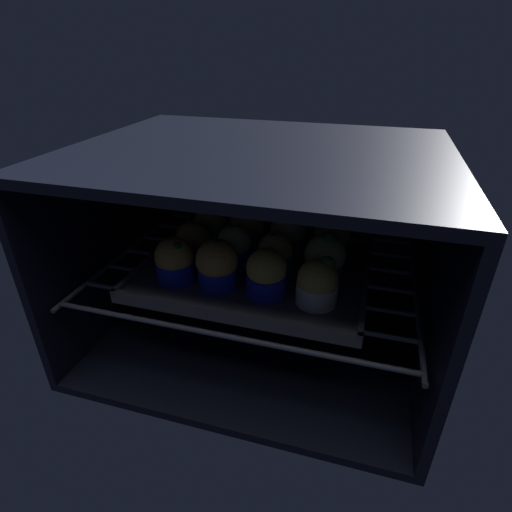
{
  "coord_description": "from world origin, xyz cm",
  "views": [
    {
      "loc": [
        17.11,
        -38.27,
        50.64
      ],
      "look_at": [
        0.0,
        20.43,
        17.26
      ],
      "focal_mm": 28.16,
      "sensor_mm": 36.0,
      "label": 1
    }
  ],
  "objects_px": {
    "muffin_row0_col2": "(266,273)",
    "muffin_row0_col3": "(318,283)",
    "muffin_row2_col1": "(247,227)",
    "muffin_row1_col0": "(193,242)",
    "muffin_row1_col3": "(325,258)",
    "muffin_row1_col1": "(234,246)",
    "muffin_row2_col2": "(288,232)",
    "muffin_row1_col2": "(275,253)",
    "baking_tray": "(256,269)",
    "muffin_row0_col1": "(217,265)",
    "muffin_row2_col0": "(211,224)",
    "muffin_row0_col0": "(175,261)",
    "muffin_row2_col3": "(331,238)"
  },
  "relations": [
    {
      "from": "baking_tray",
      "to": "muffin_row1_col3",
      "type": "bearing_deg",
      "value": -0.37
    },
    {
      "from": "muffin_row1_col2",
      "to": "muffin_row2_col2",
      "type": "bearing_deg",
      "value": 86.53
    },
    {
      "from": "muffin_row2_col3",
      "to": "muffin_row1_col0",
      "type": "bearing_deg",
      "value": -161.92
    },
    {
      "from": "muffin_row0_col1",
      "to": "muffin_row2_col2",
      "type": "distance_m",
      "value": 0.18
    },
    {
      "from": "muffin_row1_col1",
      "to": "muffin_row2_col1",
      "type": "relative_size",
      "value": 0.94
    },
    {
      "from": "muffin_row1_col1",
      "to": "muffin_row1_col3",
      "type": "bearing_deg",
      "value": 0.94
    },
    {
      "from": "muffin_row0_col2",
      "to": "muffin_row1_col3",
      "type": "bearing_deg",
      "value": 43.58
    },
    {
      "from": "muffin_row2_col1",
      "to": "muffin_row1_col2",
      "type": "bearing_deg",
      "value": -46.06
    },
    {
      "from": "muffin_row1_col0",
      "to": "muffin_row1_col3",
      "type": "height_order",
      "value": "muffin_row1_col3"
    },
    {
      "from": "muffin_row0_col2",
      "to": "muffin_row0_col3",
      "type": "distance_m",
      "value": 0.08
    },
    {
      "from": "muffin_row1_col2",
      "to": "muffin_row2_col3",
      "type": "bearing_deg",
      "value": 43.38
    },
    {
      "from": "muffin_row0_col0",
      "to": "muffin_row0_col3",
      "type": "relative_size",
      "value": 0.98
    },
    {
      "from": "muffin_row1_col0",
      "to": "muffin_row2_col1",
      "type": "relative_size",
      "value": 0.87
    },
    {
      "from": "muffin_row1_col3",
      "to": "muffin_row2_col0",
      "type": "xyz_separation_m",
      "value": [
        -0.23,
        0.08,
        -0.0
      ]
    },
    {
      "from": "muffin_row0_col0",
      "to": "muffin_row2_col0",
      "type": "distance_m",
      "value": 0.15
    },
    {
      "from": "muffin_row0_col0",
      "to": "muffin_row2_col2",
      "type": "relative_size",
      "value": 0.98
    },
    {
      "from": "muffin_row1_col1",
      "to": "muffin_row0_col3",
      "type": "bearing_deg",
      "value": -25.46
    },
    {
      "from": "baking_tray",
      "to": "muffin_row2_col2",
      "type": "xyz_separation_m",
      "value": [
        0.04,
        0.08,
        0.04
      ]
    },
    {
      "from": "muffin_row1_col3",
      "to": "muffin_row2_col3",
      "type": "relative_size",
      "value": 1.08
    },
    {
      "from": "muffin_row1_col3",
      "to": "muffin_row0_col2",
      "type": "bearing_deg",
      "value": -136.42
    },
    {
      "from": "muffin_row0_col1",
      "to": "baking_tray",
      "type": "bearing_deg",
      "value": 61.57
    },
    {
      "from": "muffin_row2_col0",
      "to": "muffin_row2_col1",
      "type": "relative_size",
      "value": 0.96
    },
    {
      "from": "muffin_row0_col3",
      "to": "muffin_row1_col3",
      "type": "xyz_separation_m",
      "value": [
        -0.0,
        0.08,
        0.0
      ]
    },
    {
      "from": "muffin_row1_col3",
      "to": "muffin_row2_col0",
      "type": "relative_size",
      "value": 1.09
    },
    {
      "from": "muffin_row0_col3",
      "to": "muffin_row0_col1",
      "type": "bearing_deg",
      "value": 179.59
    },
    {
      "from": "muffin_row0_col1",
      "to": "muffin_row2_col0",
      "type": "bearing_deg",
      "value": 115.2
    },
    {
      "from": "muffin_row1_col0",
      "to": "muffin_row1_col2",
      "type": "distance_m",
      "value": 0.15
    },
    {
      "from": "muffin_row2_col1",
      "to": "muffin_row1_col0",
      "type": "bearing_deg",
      "value": -137.11
    },
    {
      "from": "baking_tray",
      "to": "muffin_row0_col1",
      "type": "height_order",
      "value": "muffin_row0_col1"
    },
    {
      "from": "muffin_row1_col0",
      "to": "muffin_row2_col2",
      "type": "height_order",
      "value": "muffin_row2_col2"
    },
    {
      "from": "muffin_row2_col0",
      "to": "muffin_row1_col1",
      "type": "bearing_deg",
      "value": -46.78
    },
    {
      "from": "muffin_row1_col0",
      "to": "muffin_row1_col1",
      "type": "bearing_deg",
      "value": -2.94
    },
    {
      "from": "muffin_row1_col1",
      "to": "muffin_row1_col2",
      "type": "height_order",
      "value": "muffin_row1_col1"
    },
    {
      "from": "muffin_row2_col1",
      "to": "muffin_row0_col3",
      "type": "bearing_deg",
      "value": -44.12
    },
    {
      "from": "baking_tray",
      "to": "muffin_row2_col2",
      "type": "height_order",
      "value": "muffin_row2_col2"
    },
    {
      "from": "muffin_row0_col1",
      "to": "muffin_row2_col2",
      "type": "height_order",
      "value": "muffin_row0_col1"
    },
    {
      "from": "muffin_row1_col2",
      "to": "muffin_row1_col0",
      "type": "bearing_deg",
      "value": 179.03
    },
    {
      "from": "muffin_row1_col3",
      "to": "muffin_row2_col0",
      "type": "bearing_deg",
      "value": 161.52
    },
    {
      "from": "muffin_row0_col2",
      "to": "muffin_row1_col3",
      "type": "height_order",
      "value": "muffin_row1_col3"
    },
    {
      "from": "muffin_row2_col0",
      "to": "muffin_row2_col3",
      "type": "bearing_deg",
      "value": 0.32
    },
    {
      "from": "muffin_row1_col0",
      "to": "muffin_row0_col1",
      "type": "bearing_deg",
      "value": -45.52
    },
    {
      "from": "muffin_row0_col2",
      "to": "muffin_row0_col3",
      "type": "height_order",
      "value": "muffin_row0_col2"
    },
    {
      "from": "baking_tray",
      "to": "muffin_row2_col0",
      "type": "height_order",
      "value": "muffin_row2_col0"
    },
    {
      "from": "muffin_row0_col2",
      "to": "muffin_row2_col1",
      "type": "distance_m",
      "value": 0.17
    },
    {
      "from": "muffin_row0_col2",
      "to": "muffin_row1_col1",
      "type": "relative_size",
      "value": 1.03
    },
    {
      "from": "baking_tray",
      "to": "muffin_row1_col1",
      "type": "xyz_separation_m",
      "value": [
        -0.04,
        -0.0,
        0.04
      ]
    },
    {
      "from": "baking_tray",
      "to": "muffin_row1_col3",
      "type": "relative_size",
      "value": 4.59
    },
    {
      "from": "muffin_row0_col3",
      "to": "muffin_row1_col2",
      "type": "xyz_separation_m",
      "value": [
        -0.08,
        0.08,
        -0.0
      ]
    },
    {
      "from": "baking_tray",
      "to": "muffin_row0_col1",
      "type": "bearing_deg",
      "value": -118.43
    },
    {
      "from": "muffin_row0_col3",
      "to": "muffin_row2_col0",
      "type": "distance_m",
      "value": 0.28
    }
  ]
}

